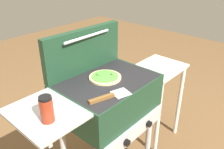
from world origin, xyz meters
TOP-DOWN VIEW (x-y plane):
  - grill at (-0.01, -0.00)m, footprint 0.96×0.53m
  - grill_lid_open at (0.00, 0.21)m, footprint 0.63×0.09m
  - pizza_veggie at (0.01, 0.02)m, footprint 0.22×0.22m
  - sauce_jar at (-0.51, -0.08)m, footprint 0.07×0.07m
  - spatula at (-0.15, -0.16)m, footprint 0.27×0.13m
  - prep_table at (0.66, 0.00)m, footprint 0.44×0.36m

SIDE VIEW (x-z plane):
  - prep_table at x=0.66m, z-range 0.16..0.93m
  - grill at x=-0.01m, z-range 0.31..1.21m
  - spatula at x=-0.15m, z-range 0.90..0.92m
  - pizza_veggie at x=0.01m, z-range 0.89..0.92m
  - sauce_jar at x=-0.51m, z-range 0.90..1.04m
  - grill_lid_open at x=0.00m, z-range 0.90..1.20m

